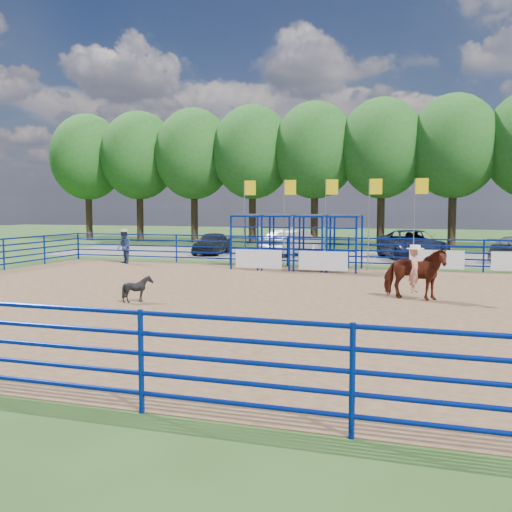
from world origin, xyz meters
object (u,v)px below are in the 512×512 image
object	(u,v)px
calf	(138,289)
car_b	(293,243)
spectator_cowboy	(124,247)
car_a	(212,243)
car_c	(412,245)
horse_and_rider	(415,271)

from	to	relation	value
calf	car_b	bearing A→B (deg)	3.24
calf	car_b	world-z (taller)	car_b
spectator_cowboy	car_a	world-z (taller)	spectator_cowboy
car_b	calf	bearing A→B (deg)	108.25
car_c	calf	bearing A→B (deg)	-132.89
car_a	car_c	world-z (taller)	car_c
horse_and_rider	spectator_cowboy	world-z (taller)	horse_and_rider
calf	car_b	xyz separation A→B (m)	(0.48, 17.91, 0.35)
calf	spectator_cowboy	bearing A→B (deg)	37.26
spectator_cowboy	car_b	world-z (taller)	spectator_cowboy
spectator_cowboy	car_a	bearing A→B (deg)	73.48
horse_and_rider	calf	size ratio (longest dim) A/B	2.95
horse_and_rider	car_a	world-z (taller)	horse_and_rider
spectator_cowboy	car_b	distance (m)	10.36
car_a	car_c	size ratio (longest dim) A/B	0.68
car_c	spectator_cowboy	bearing A→B (deg)	-173.60
horse_and_rider	spectator_cowboy	bearing A→B (deg)	153.57
spectator_cowboy	car_c	distance (m)	15.55
spectator_cowboy	car_b	size ratio (longest dim) A/B	0.37
horse_and_rider	car_c	distance (m)	14.07
horse_and_rider	car_c	xyz separation A→B (m)	(-0.65, 14.05, -0.10)
car_b	car_c	world-z (taller)	car_c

